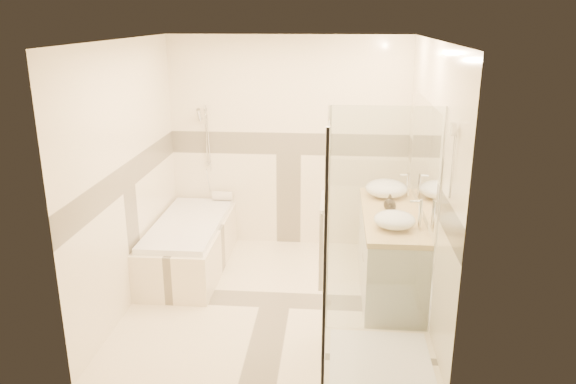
# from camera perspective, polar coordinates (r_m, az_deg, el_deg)

# --- Properties ---
(room) EXTENTS (2.82, 3.02, 2.52)m
(room) POSITION_cam_1_polar(r_m,az_deg,el_deg) (5.21, -0.71, 1.41)
(room) COLOR #FEEECA
(room) RESTS_ON ground
(bathtub) EXTENTS (0.75, 1.70, 0.56)m
(bathtub) POSITION_cam_1_polar(r_m,az_deg,el_deg) (6.30, -9.97, -5.09)
(bathtub) COLOR #FFEFCB
(bathtub) RESTS_ON ground
(vanity) EXTENTS (0.58, 1.62, 0.85)m
(vanity) POSITION_cam_1_polar(r_m,az_deg,el_deg) (5.76, 10.31, -6.04)
(vanity) COLOR white
(vanity) RESTS_ON ground
(shower_enclosure) EXTENTS (0.96, 0.93, 2.04)m
(shower_enclosure) POSITION_cam_1_polar(r_m,az_deg,el_deg) (4.57, 8.03, -11.43)
(shower_enclosure) COLOR #FFEFCB
(shower_enclosure) RESTS_ON ground
(vessel_sink_near) EXTENTS (0.44, 0.44, 0.18)m
(vessel_sink_near) POSITION_cam_1_polar(r_m,az_deg,el_deg) (6.07, 9.96, 0.37)
(vessel_sink_near) COLOR white
(vessel_sink_near) RESTS_ON vanity
(vessel_sink_far) EXTENTS (0.38, 0.38, 0.15)m
(vessel_sink_far) POSITION_cam_1_polar(r_m,az_deg,el_deg) (5.19, 10.78, -2.80)
(vessel_sink_far) COLOR white
(vessel_sink_far) RESTS_ON vanity
(faucet_near) EXTENTS (0.11, 0.03, 0.26)m
(faucet_near) POSITION_cam_1_polar(r_m,az_deg,el_deg) (6.08, 12.02, 0.85)
(faucet_near) COLOR silver
(faucet_near) RESTS_ON vanity
(faucet_far) EXTENTS (0.11, 0.03, 0.28)m
(faucet_far) POSITION_cam_1_polar(r_m,az_deg,el_deg) (5.19, 13.20, -1.97)
(faucet_far) COLOR silver
(faucet_far) RESTS_ON vanity
(amenity_bottle_a) EXTENTS (0.09, 0.09, 0.16)m
(amenity_bottle_a) POSITION_cam_1_polar(r_m,az_deg,el_deg) (5.46, 10.50, -1.70)
(amenity_bottle_a) COLOR black
(amenity_bottle_a) RESTS_ON vanity
(amenity_bottle_b) EXTENTS (0.14, 0.14, 0.16)m
(amenity_bottle_b) POSITION_cam_1_polar(r_m,az_deg,el_deg) (5.67, 10.30, -1.01)
(amenity_bottle_b) COLOR black
(amenity_bottle_b) RESTS_ON vanity
(folded_towels) EXTENTS (0.13, 0.22, 0.07)m
(folded_towels) POSITION_cam_1_polar(r_m,az_deg,el_deg) (6.25, 9.80, 0.37)
(folded_towels) COLOR white
(folded_towels) RESTS_ON vanity
(rolled_towel) EXTENTS (0.24, 0.11, 0.11)m
(rolled_towel) POSITION_cam_1_polar(r_m,az_deg,el_deg) (6.83, -6.67, -0.40)
(rolled_towel) COLOR white
(rolled_towel) RESTS_ON bathtub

